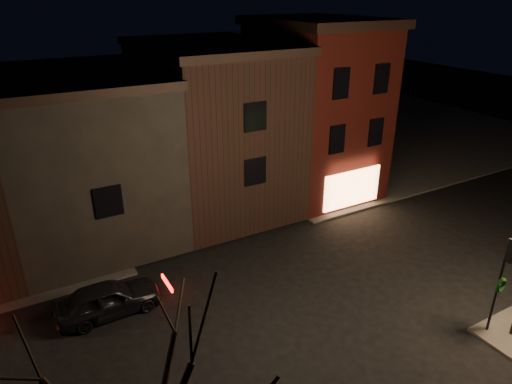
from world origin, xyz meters
TOP-DOWN VIEW (x-y plane):
  - ground at (0.00, 0.00)m, footprint 120.00×120.00m
  - sidewalk_far_right at (20.00, 20.00)m, footprint 30.00×30.00m
  - corner_building at (8.00, 9.47)m, footprint 6.50×8.50m
  - row_building_a at (1.50, 10.50)m, footprint 7.30×10.30m
  - row_building_b at (-5.75, 10.50)m, footprint 7.80×10.30m
  - traffic_signal at (5.60, -5.51)m, footprint 0.58×0.38m
  - parked_car_a at (-6.76, 2.87)m, footprint 4.19×1.78m

SIDE VIEW (x-z plane):
  - ground at x=0.00m, z-range 0.00..0.00m
  - sidewalk_far_right at x=20.00m, z-range 0.00..0.12m
  - parked_car_a at x=-6.76m, z-range 0.00..1.41m
  - traffic_signal at x=5.60m, z-range 0.78..4.83m
  - row_building_b at x=-5.75m, z-range 0.13..8.53m
  - row_building_a at x=1.50m, z-range 0.13..9.53m
  - corner_building at x=8.00m, z-range 0.15..10.65m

